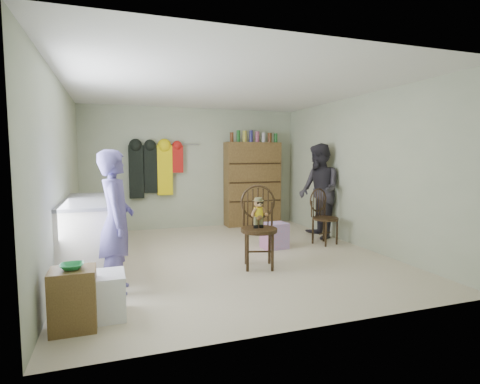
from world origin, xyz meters
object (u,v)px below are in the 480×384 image
object	(u,v)px
chair_front	(259,221)
dresser	(252,183)
counter	(89,234)
chair_far	(323,214)

from	to	relation	value
chair_front	dresser	size ratio (longest dim) A/B	0.54
counter	chair_front	bearing A→B (deg)	-15.88
chair_front	dresser	distance (m)	3.10
chair_far	dresser	size ratio (longest dim) A/B	0.46
counter	chair_far	size ratio (longest dim) A/B	1.96
counter	chair_front	distance (m)	2.28
chair_front	chair_far	distance (m)	1.79
chair_far	dresser	xyz separation A→B (m)	(-0.53, 2.02, 0.40)
dresser	chair_front	bearing A→B (deg)	-109.15
chair_far	chair_front	bearing A→B (deg)	-167.14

